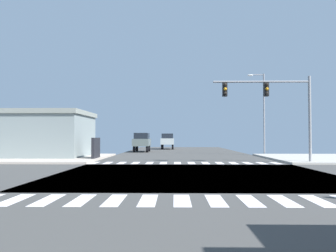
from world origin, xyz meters
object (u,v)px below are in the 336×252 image
street_lamp (262,107)px  bank_building (4,134)px  suv_crossing_2 (142,141)px  traffic_signal_mast (271,98)px  suv_nearside_1 (167,140)px

street_lamp → bank_building: (-24.42, -4.80, -2.90)m
bank_building → suv_crossing_2: bank_building is taller
street_lamp → traffic_signal_mast: bearing=-100.8°
suv_nearside_1 → suv_crossing_2: size_ratio=1.00×
traffic_signal_mast → street_lamp: (2.12, 11.12, 0.39)m
suv_crossing_2 → street_lamp: bearing=151.1°
traffic_signal_mast → suv_nearside_1: (-7.92, 27.67, -3.21)m
traffic_signal_mast → street_lamp: street_lamp is taller
bank_building → suv_nearside_1: bearing=56.0°
traffic_signal_mast → bank_building: size_ratio=0.41×
bank_building → suv_crossing_2: 16.55m
bank_building → traffic_signal_mast: bearing=-15.8°
traffic_signal_mast → bank_building: 23.31m
suv_nearside_1 → suv_crossing_2: (-3.00, -9.34, 0.00)m
bank_building → suv_nearside_1: size_ratio=3.64×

